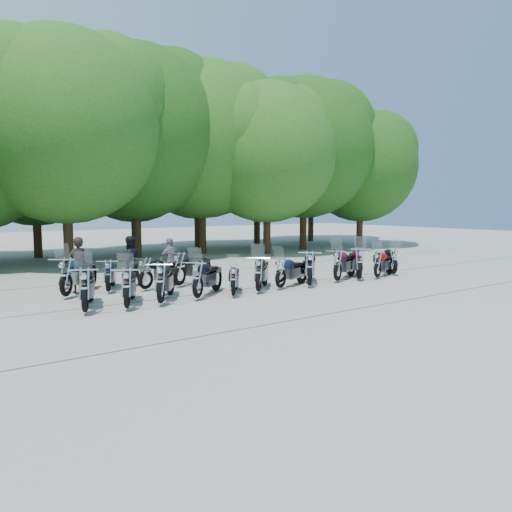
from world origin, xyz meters
TOP-DOWN VIEW (x-y plane):
  - ground at (0.00, 0.00)m, footprint 90.00×90.00m
  - tree_3 at (-3.57, 11.24)m, footprint 8.70×8.70m
  - tree_4 at (0.54, 13.09)m, footprint 9.13×9.13m
  - tree_5 at (4.61, 13.20)m, footprint 9.04×9.04m
  - tree_6 at (7.55, 10.82)m, footprint 8.00×8.00m
  - tree_7 at (11.20, 11.78)m, footprint 8.79×8.79m
  - tree_8 at (15.83, 11.20)m, footprint 7.53×7.53m
  - tree_11 at (-3.76, 16.43)m, footprint 7.56×7.56m
  - tree_12 at (1.80, 16.47)m, footprint 7.88×7.88m
  - tree_13 at (6.69, 17.47)m, footprint 8.31×8.31m
  - tree_14 at (10.68, 16.09)m, footprint 8.02×8.02m
  - tree_15 at (16.61, 17.02)m, footprint 9.67×9.67m
  - motorcycle_0 at (-6.11, 0.66)m, footprint 1.62×2.60m
  - motorcycle_1 at (-5.03, 0.50)m, footprint 1.70×2.42m
  - motorcycle_2 at (-4.01, 0.56)m, footprint 2.04×2.47m
  - motorcycle_3 at (-2.76, 0.66)m, footprint 2.29×2.08m
  - motorcycle_4 at (-1.66, 0.40)m, footprint 1.70×2.00m
  - motorcycle_5 at (-0.61, 0.52)m, footprint 2.19×2.26m
  - motorcycle_6 at (0.42, 0.66)m, footprint 2.30×1.46m
  - motorcycle_7 at (1.51, 0.43)m, footprint 2.30×2.40m
  - motorcycle_8 at (3.09, 0.64)m, footprint 2.50×1.76m
  - motorcycle_9 at (4.06, 0.48)m, footprint 2.18×2.44m
  - motorcycle_10 at (4.97, 0.37)m, footprint 2.28×1.45m
  - motorcycle_11 at (6.28, 0.66)m, footprint 1.74×2.35m
  - motorcycle_12 at (-5.88, 3.23)m, footprint 2.22×2.44m
  - motorcycle_13 at (-4.54, 3.36)m, footprint 1.54×2.29m
  - motorcycle_14 at (-3.36, 3.09)m, footprint 2.34×1.47m
  - motorcycle_15 at (-2.11, 3.09)m, footprint 2.51×1.91m
  - rider_0 at (-5.25, 4.13)m, footprint 0.76×0.61m
  - rider_1 at (-3.41, 4.37)m, footprint 0.93×0.77m
  - rider_2 at (-1.92, 4.16)m, footprint 1.02×0.55m

SIDE VIEW (x-z plane):
  - ground at x=0.00m, z-range 0.00..0.00m
  - motorcycle_4 at x=-1.66m, z-range 0.00..1.15m
  - motorcycle_10 at x=4.97m, z-range 0.00..1.24m
  - motorcycle_13 at x=-4.54m, z-range 0.00..1.25m
  - motorcycle_6 at x=0.42m, z-range 0.00..1.25m
  - motorcycle_14 at x=-3.36m, z-range 0.00..1.27m
  - motorcycle_11 at x=6.28m, z-range 0.00..1.30m
  - motorcycle_1 at x=-5.03m, z-range 0.00..1.33m
  - motorcycle_3 at x=-2.76m, z-range 0.00..1.35m
  - motorcycle_5 at x=-0.61m, z-range 0.00..1.36m
  - motorcycle_8 at x=3.09m, z-range 0.00..1.37m
  - motorcycle_15 at x=-2.11m, z-range 0.00..1.40m
  - motorcycle_2 at x=-4.01m, z-range 0.00..1.40m
  - motorcycle_0 at x=-6.11m, z-range 0.00..1.41m
  - motorcycle_9 at x=4.06m, z-range 0.00..1.43m
  - motorcycle_12 at x=-5.88m, z-range 0.00..1.44m
  - motorcycle_7 at x=1.51m, z-range 0.00..1.44m
  - rider_2 at x=-1.92m, z-range 0.00..1.66m
  - rider_1 at x=-3.41m, z-range 0.00..1.77m
  - rider_0 at x=-5.25m, z-range 0.00..1.82m
  - tree_8 at x=15.83m, z-range 0.85..10.10m
  - tree_11 at x=-3.76m, z-range 0.85..10.14m
  - tree_12 at x=1.80m, z-range 0.89..10.56m
  - tree_6 at x=7.55m, z-range 0.90..10.72m
  - tree_14 at x=10.68m, z-range 0.91..10.75m
  - tree_13 at x=6.69m, z-range 0.94..11.14m
  - tree_3 at x=-3.57m, z-range 0.98..11.66m
  - tree_7 at x=11.20m, z-range 0.99..11.79m
  - tree_5 at x=4.61m, z-range 1.02..12.12m
  - tree_4 at x=0.54m, z-range 1.03..12.24m
  - tree_15 at x=16.61m, z-range 1.09..12.96m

